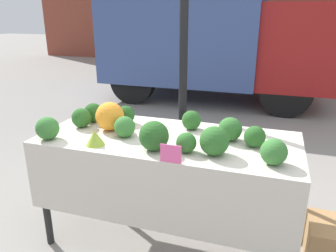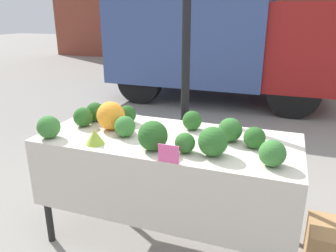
{
  "view_description": "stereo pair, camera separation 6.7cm",
  "coord_description": "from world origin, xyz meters",
  "views": [
    {
      "loc": [
        0.64,
        -1.98,
        1.63
      ],
      "look_at": [
        0.0,
        0.0,
        0.9
      ],
      "focal_mm": 35.0,
      "sensor_mm": 36.0,
      "label": 1
    },
    {
      "loc": [
        0.71,
        -1.95,
        1.63
      ],
      "look_at": [
        0.0,
        0.0,
        0.9
      ],
      "focal_mm": 35.0,
      "sensor_mm": 36.0,
      "label": 2
    }
  ],
  "objects": [
    {
      "name": "broccoli_head_6",
      "position": [
        -0.65,
        0.14,
        0.9
      ],
      "size": [
        0.15,
        0.15,
        0.15
      ],
      "color": "#23511E",
      "rests_on": "market_table"
    },
    {
      "name": "broccoli_head_11",
      "position": [
        -0.75,
        -0.28,
        0.9
      ],
      "size": [
        0.15,
        0.15,
        0.15
      ],
      "color": "#387533",
      "rests_on": "market_table"
    },
    {
      "name": "broccoli_head_1",
      "position": [
        -0.4,
        0.18,
        0.89
      ],
      "size": [
        0.14,
        0.14,
        0.14
      ],
      "color": "#23511E",
      "rests_on": "market_table"
    },
    {
      "name": "broccoli_head_7",
      "position": [
        -0.01,
        -0.23,
        0.91
      ],
      "size": [
        0.18,
        0.18,
        0.18
      ],
      "color": "#285B23",
      "rests_on": "market_table"
    },
    {
      "name": "broccoli_head_8",
      "position": [
        0.11,
        0.2,
        0.89
      ],
      "size": [
        0.14,
        0.14,
        0.14
      ],
      "color": "#285B23",
      "rests_on": "market_table"
    },
    {
      "name": "broccoli_head_4",
      "position": [
        0.41,
        0.07,
        0.9
      ],
      "size": [
        0.16,
        0.16,
        0.16
      ],
      "color": "#336B2D",
      "rests_on": "market_table"
    },
    {
      "name": "broccoli_head_3",
      "position": [
        0.35,
        -0.19,
        0.91
      ],
      "size": [
        0.18,
        0.18,
        0.18
      ],
      "color": "#2D6628",
      "rests_on": "market_table"
    },
    {
      "name": "ground_plane",
      "position": [
        0.0,
        0.0,
        0.0
      ],
      "size": [
        40.0,
        40.0,
        0.0
      ],
      "primitive_type": "plane",
      "color": "gray"
    },
    {
      "name": "broccoli_head_5",
      "position": [
        0.18,
        -0.21,
        0.88
      ],
      "size": [
        0.12,
        0.12,
        0.12
      ],
      "color": "#2D6628",
      "rests_on": "market_table"
    },
    {
      "name": "romanesco_head",
      "position": [
        -0.4,
        -0.27,
        0.87
      ],
      "size": [
        0.12,
        0.12,
        0.1
      ],
      "color": "#93B238",
      "rests_on": "market_table"
    },
    {
      "name": "price_sign",
      "position": [
        0.14,
        -0.37,
        0.88
      ],
      "size": [
        0.12,
        0.01,
        0.11
      ],
      "color": "#F45B9E",
      "rests_on": "market_table"
    },
    {
      "name": "orange_cauliflower",
      "position": [
        -0.44,
        0.01,
        0.92
      ],
      "size": [
        0.2,
        0.2,
        0.2
      ],
      "color": "orange",
      "rests_on": "market_table"
    },
    {
      "name": "tent_pole",
      "position": [
        -0.07,
        0.61,
        1.11
      ],
      "size": [
        0.07,
        0.07,
        2.22
      ],
      "color": "black",
      "rests_on": "ground_plane"
    },
    {
      "name": "market_table",
      "position": [
        0.0,
        -0.06,
        0.71
      ],
      "size": [
        1.75,
        0.77,
        0.82
      ],
      "color": "beige",
      "rests_on": "ground_plane"
    },
    {
      "name": "broccoli_head_2",
      "position": [
        0.57,
        0.01,
        0.89
      ],
      "size": [
        0.14,
        0.14,
        0.14
      ],
      "color": "#285B23",
      "rests_on": "market_table"
    },
    {
      "name": "broccoli_head_0",
      "position": [
        -0.28,
        -0.09,
        0.89
      ],
      "size": [
        0.14,
        0.14,
        0.14
      ],
      "color": "#387533",
      "rests_on": "market_table"
    },
    {
      "name": "parked_truck",
      "position": [
        -0.59,
        4.43,
        1.25
      ],
      "size": [
        4.07,
        2.2,
        2.32
      ],
      "color": "#384C84",
      "rests_on": "ground_plane"
    },
    {
      "name": "broccoli_head_9",
      "position": [
        -0.67,
        -0.0,
        0.89
      ],
      "size": [
        0.14,
        0.14,
        0.14
      ],
      "color": "#285B23",
      "rests_on": "market_table"
    },
    {
      "name": "broccoli_head_10",
      "position": [
        0.69,
        -0.22,
        0.9
      ],
      "size": [
        0.15,
        0.15,
        0.15
      ],
      "color": "#387533",
      "rests_on": "market_table"
    }
  ]
}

